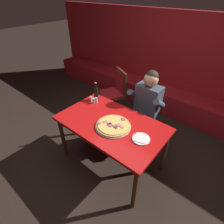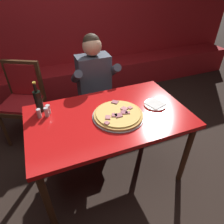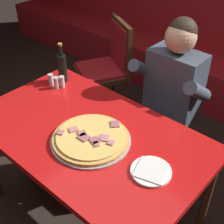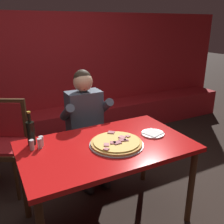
{
  "view_description": "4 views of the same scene",
  "coord_description": "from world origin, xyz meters",
  "px_view_note": "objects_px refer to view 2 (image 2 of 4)",
  "views": [
    {
      "loc": [
        1.15,
        -1.36,
        2.23
      ],
      "look_at": [
        -0.09,
        0.12,
        0.84
      ],
      "focal_mm": 28.0,
      "sensor_mm": 36.0,
      "label": 1
    },
    {
      "loc": [
        -0.5,
        -1.32,
        1.84
      ],
      "look_at": [
        0.07,
        0.09,
        0.73
      ],
      "focal_mm": 32.0,
      "sensor_mm": 36.0,
      "label": 2
    },
    {
      "loc": [
        1.04,
        -0.95,
        1.96
      ],
      "look_at": [
        -0.05,
        0.27,
        0.75
      ],
      "focal_mm": 50.0,
      "sensor_mm": 36.0,
      "label": 3
    },
    {
      "loc": [
        -0.83,
        -1.69,
        1.74
      ],
      "look_at": [
        0.12,
        0.14,
        1.0
      ],
      "focal_mm": 40.0,
      "sensor_mm": 36.0,
      "label": 4
    }
  ],
  "objects_px": {
    "pizza": "(118,115)",
    "diner_seated_blue_shirt": "(96,86)",
    "shaker_oregano": "(48,110)",
    "beer_bottle": "(38,101)",
    "dining_chair_side_aisle": "(23,96)",
    "main_dining_table": "(109,122)",
    "shaker_black_pepper": "(39,114)",
    "plate_white_paper": "(155,104)",
    "shaker_parmesan": "(47,112)"
  },
  "relations": [
    {
      "from": "pizza",
      "to": "diner_seated_blue_shirt",
      "type": "distance_m",
      "value": 0.74
    },
    {
      "from": "pizza",
      "to": "shaker_oregano",
      "type": "xyz_separation_m",
      "value": [
        -0.56,
        0.27,
        0.02
      ]
    },
    {
      "from": "beer_bottle",
      "to": "dining_chair_side_aisle",
      "type": "bearing_deg",
      "value": 104.73
    },
    {
      "from": "diner_seated_blue_shirt",
      "to": "pizza",
      "type": "bearing_deg",
      "value": -92.47
    },
    {
      "from": "main_dining_table",
      "to": "beer_bottle",
      "type": "xyz_separation_m",
      "value": [
        -0.55,
        0.29,
        0.19
      ]
    },
    {
      "from": "main_dining_table",
      "to": "beer_bottle",
      "type": "height_order",
      "value": "beer_bottle"
    },
    {
      "from": "beer_bottle",
      "to": "pizza",
      "type": "bearing_deg",
      "value": -28.6
    },
    {
      "from": "pizza",
      "to": "diner_seated_blue_shirt",
      "type": "bearing_deg",
      "value": 87.53
    },
    {
      "from": "beer_bottle",
      "to": "shaker_oregano",
      "type": "bearing_deg",
      "value": -45.85
    },
    {
      "from": "shaker_oregano",
      "to": "dining_chair_side_aisle",
      "type": "bearing_deg",
      "value": 108.01
    },
    {
      "from": "main_dining_table",
      "to": "beer_bottle",
      "type": "bearing_deg",
      "value": 152.06
    },
    {
      "from": "shaker_black_pepper",
      "to": "diner_seated_blue_shirt",
      "type": "bearing_deg",
      "value": 36.07
    },
    {
      "from": "shaker_black_pepper",
      "to": "shaker_oregano",
      "type": "xyz_separation_m",
      "value": [
        0.08,
        0.03,
        0.0
      ]
    },
    {
      "from": "diner_seated_blue_shirt",
      "to": "main_dining_table",
      "type": "bearing_deg",
      "value": -98.48
    },
    {
      "from": "main_dining_table",
      "to": "dining_chair_side_aisle",
      "type": "bearing_deg",
      "value": 126.71
    },
    {
      "from": "plate_white_paper",
      "to": "diner_seated_blue_shirt",
      "type": "bearing_deg",
      "value": 117.58
    },
    {
      "from": "shaker_black_pepper",
      "to": "shaker_parmesan",
      "type": "bearing_deg",
      "value": -2.44
    },
    {
      "from": "main_dining_table",
      "to": "diner_seated_blue_shirt",
      "type": "height_order",
      "value": "diner_seated_blue_shirt"
    },
    {
      "from": "diner_seated_blue_shirt",
      "to": "dining_chair_side_aisle",
      "type": "height_order",
      "value": "diner_seated_blue_shirt"
    },
    {
      "from": "plate_white_paper",
      "to": "dining_chair_side_aisle",
      "type": "distance_m",
      "value": 1.58
    },
    {
      "from": "plate_white_paper",
      "to": "shaker_black_pepper",
      "type": "distance_m",
      "value": 1.06
    },
    {
      "from": "shaker_oregano",
      "to": "shaker_parmesan",
      "type": "relative_size",
      "value": 1.0
    },
    {
      "from": "main_dining_table",
      "to": "shaker_black_pepper",
      "type": "height_order",
      "value": "shaker_black_pepper"
    },
    {
      "from": "plate_white_paper",
      "to": "beer_bottle",
      "type": "bearing_deg",
      "value": 163.23
    },
    {
      "from": "shaker_black_pepper",
      "to": "shaker_oregano",
      "type": "height_order",
      "value": "same"
    },
    {
      "from": "main_dining_table",
      "to": "shaker_oregano",
      "type": "height_order",
      "value": "shaker_oregano"
    },
    {
      "from": "main_dining_table",
      "to": "diner_seated_blue_shirt",
      "type": "bearing_deg",
      "value": 81.52
    },
    {
      "from": "dining_chair_side_aisle",
      "to": "shaker_black_pepper",
      "type": "bearing_deg",
      "value": -78.26
    },
    {
      "from": "main_dining_table",
      "to": "dining_chair_side_aisle",
      "type": "distance_m",
      "value": 1.23
    },
    {
      "from": "beer_bottle",
      "to": "dining_chair_side_aisle",
      "type": "height_order",
      "value": "beer_bottle"
    },
    {
      "from": "shaker_parmesan",
      "to": "diner_seated_blue_shirt",
      "type": "relative_size",
      "value": 0.07
    },
    {
      "from": "shaker_oregano",
      "to": "dining_chair_side_aisle",
      "type": "xyz_separation_m",
      "value": [
        -0.25,
        0.76,
        -0.23
      ]
    },
    {
      "from": "beer_bottle",
      "to": "shaker_black_pepper",
      "type": "height_order",
      "value": "beer_bottle"
    },
    {
      "from": "pizza",
      "to": "shaker_oregano",
      "type": "height_order",
      "value": "shaker_oregano"
    },
    {
      "from": "beer_bottle",
      "to": "shaker_black_pepper",
      "type": "distance_m",
      "value": 0.12
    },
    {
      "from": "beer_bottle",
      "to": "main_dining_table",
      "type": "bearing_deg",
      "value": -27.94
    },
    {
      "from": "shaker_black_pepper",
      "to": "diner_seated_blue_shirt",
      "type": "distance_m",
      "value": 0.84
    },
    {
      "from": "shaker_black_pepper",
      "to": "shaker_oregano",
      "type": "relative_size",
      "value": 1.0
    },
    {
      "from": "plate_white_paper",
      "to": "main_dining_table",
      "type": "bearing_deg",
      "value": 178.3
    },
    {
      "from": "beer_bottle",
      "to": "diner_seated_blue_shirt",
      "type": "bearing_deg",
      "value": 30.77
    },
    {
      "from": "dining_chair_side_aisle",
      "to": "diner_seated_blue_shirt",
      "type": "bearing_deg",
      "value": -19.87
    },
    {
      "from": "main_dining_table",
      "to": "dining_chair_side_aisle",
      "type": "xyz_separation_m",
      "value": [
        -0.73,
        0.99,
        -0.11
      ]
    },
    {
      "from": "pizza",
      "to": "plate_white_paper",
      "type": "bearing_deg",
      "value": 4.74
    },
    {
      "from": "pizza",
      "to": "beer_bottle",
      "type": "height_order",
      "value": "beer_bottle"
    },
    {
      "from": "beer_bottle",
      "to": "shaker_oregano",
      "type": "height_order",
      "value": "beer_bottle"
    },
    {
      "from": "shaker_parmesan",
      "to": "diner_seated_blue_shirt",
      "type": "xyz_separation_m",
      "value": [
        0.61,
        0.49,
        -0.11
      ]
    },
    {
      "from": "pizza",
      "to": "dining_chair_side_aisle",
      "type": "distance_m",
      "value": 1.33
    },
    {
      "from": "beer_bottle",
      "to": "shaker_parmesan",
      "type": "relative_size",
      "value": 3.4
    },
    {
      "from": "pizza",
      "to": "plate_white_paper",
      "type": "height_order",
      "value": "pizza"
    },
    {
      "from": "shaker_oregano",
      "to": "diner_seated_blue_shirt",
      "type": "relative_size",
      "value": 0.07
    }
  ]
}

